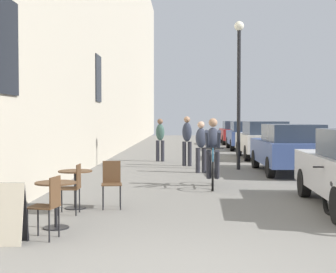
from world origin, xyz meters
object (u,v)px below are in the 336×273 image
sandwich_board_sign (5,213)px  pedestrian_mid (187,138)px  cafe_table_mid (75,181)px  pedestrian_near (201,144)px  parked_car_second (289,148)px  parked_car_third (263,139)px  parked_car_fourth (245,135)px  parked_car_fifth (235,132)px  pedestrian_far (160,137)px  cafe_chair_mid_toward_wall (73,185)px  cafe_chair_near_toward_street (48,203)px  cafe_table_near (56,195)px  street_lamp (239,76)px  cafe_chair_mid_toward_street (112,181)px  cyclist_on_bicycle (213,154)px

sandwich_board_sign → pedestrian_mid: size_ratio=0.47×
cafe_table_mid → pedestrian_near: 6.73m
parked_car_second → sandwich_board_sign: bearing=-122.9°
pedestrian_near → parked_car_third: size_ratio=0.36×
parked_car_fourth → parked_car_fifth: (0.03, 5.83, -0.00)m
parked_car_second → pedestrian_far: bearing=135.7°
parked_car_fourth → cafe_chair_mid_toward_wall: bearing=-106.3°
cafe_chair_mid_toward_wall → pedestrian_near: pedestrian_near is taller
cafe_chair_near_toward_street → pedestrian_near: bearing=74.0°
cafe_table_near → street_lamp: street_lamp is taller
pedestrian_mid → street_lamp: size_ratio=0.36×
parked_car_second → parked_car_third: 5.58m
pedestrian_near → pedestrian_mid: pedestrian_mid is taller
parked_car_fifth → cafe_table_near: bearing=-102.1°
cafe_table_near → street_lamp: (3.82, 8.89, 2.59)m
parked_car_fifth → pedestrian_mid: bearing=-102.2°
cafe_table_mid → parked_car_fifth: size_ratio=0.17×
cafe_chair_mid_toward_street → pedestrian_mid: 8.49m
street_lamp → cafe_table_mid: bearing=-118.3°
sandwich_board_sign → parked_car_fifth: size_ratio=0.19×
cafe_table_mid → parked_car_second: 8.19m
cafe_table_mid → cyclist_on_bicycle: size_ratio=0.41×
street_lamp → sandwich_board_sign: bearing=-113.4°
street_lamp → parked_car_fifth: (1.58, 16.35, -2.32)m
sandwich_board_sign → street_lamp: size_ratio=0.17×
cafe_chair_mid_toward_street → street_lamp: 8.23m
parked_car_third → parked_car_fourth: parked_car_third is taller
sandwich_board_sign → pedestrian_far: size_ratio=0.49×
cafe_table_mid → parked_car_third: size_ratio=0.16×
cyclist_on_bicycle → parked_car_fourth: 14.92m
cafe_chair_mid_toward_street → parked_car_fourth: bearing=74.9°
street_lamp → parked_car_fifth: street_lamp is taller
cafe_table_mid → street_lamp: bearing=61.7°
pedestrian_far → parked_car_fifth: size_ratio=0.39×
cafe_chair_mid_toward_wall → sandwich_board_sign: cafe_chair_mid_toward_wall is taller
sandwich_board_sign → cafe_table_mid: bearing=81.7°
cafe_chair_mid_toward_street → parked_car_fifth: (4.78, 23.48, 0.27)m
cafe_table_near → sandwich_board_sign: bearing=-115.2°
pedestrian_mid → parked_car_fourth: (3.25, 9.31, -0.21)m
cafe_table_near → parked_car_second: parked_car_second is taller
cafe_table_near → cafe_table_mid: same height
pedestrian_mid → parked_car_fifth: 15.49m
cafe_chair_mid_toward_wall → parked_car_third: bearing=66.5°
pedestrian_near → parked_car_fifth: (2.86, 17.36, -0.12)m
sandwich_board_sign → pedestrian_mid: 11.37m
parked_car_third → parked_car_fifth: size_ratio=1.03×
pedestrian_mid → pedestrian_far: 2.15m
parked_car_second → parked_car_fourth: 11.52m
sandwich_board_sign → pedestrian_mid: (2.57, 11.07, 0.59)m
parked_car_second → parked_car_fourth: (0.09, 11.52, 0.00)m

